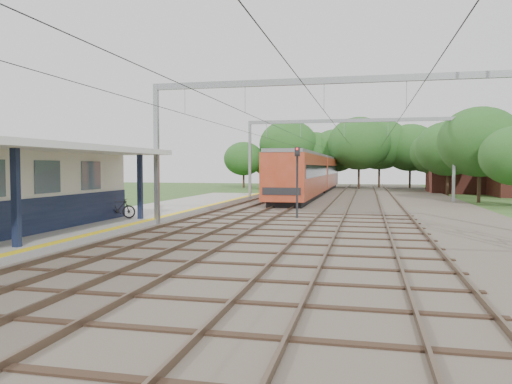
# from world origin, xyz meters

# --- Properties ---
(ground) EXTENTS (160.00, 160.00, 0.00)m
(ground) POSITION_xyz_m (0.00, 0.00, 0.00)
(ground) COLOR #2D4C1E
(ground) RESTS_ON ground
(ballast_bed) EXTENTS (18.00, 90.00, 0.10)m
(ballast_bed) POSITION_xyz_m (4.00, 30.00, 0.05)
(ballast_bed) COLOR #473D33
(ballast_bed) RESTS_ON ground
(platform) EXTENTS (5.00, 52.00, 0.35)m
(platform) POSITION_xyz_m (-7.50, 14.00, 0.17)
(platform) COLOR gray
(platform) RESTS_ON ground
(yellow_stripe) EXTENTS (0.45, 52.00, 0.01)m
(yellow_stripe) POSITION_xyz_m (-5.25, 14.00, 0.35)
(yellow_stripe) COLOR yellow
(yellow_stripe) RESTS_ON platform
(rail_tracks) EXTENTS (11.80, 88.00, 0.15)m
(rail_tracks) POSITION_xyz_m (1.50, 30.00, 0.18)
(rail_tracks) COLOR brown
(rail_tracks) RESTS_ON ballast_bed
(catenary_system) EXTENTS (17.22, 88.00, 7.00)m
(catenary_system) POSITION_xyz_m (3.39, 25.28, 5.51)
(catenary_system) COLOR gray
(catenary_system) RESTS_ON ground
(tree_band) EXTENTS (31.72, 30.88, 8.82)m
(tree_band) POSITION_xyz_m (3.84, 57.12, 4.92)
(tree_band) COLOR #382619
(tree_band) RESTS_ON ground
(house_far) EXTENTS (8.00, 6.12, 8.66)m
(house_far) POSITION_xyz_m (16.00, 52.00, 3.23)
(house_far) COLOR brown
(house_far) RESTS_ON ground
(bicycle) EXTENTS (1.77, 0.76, 1.03)m
(bicycle) POSITION_xyz_m (-7.08, 15.00, 0.87)
(bicycle) COLOR black
(bicycle) RESTS_ON platform
(train) EXTENTS (3.14, 39.03, 4.10)m
(train) POSITION_xyz_m (-0.50, 44.79, 2.28)
(train) COLOR black
(train) RESTS_ON ballast_bed
(signal_post) EXTENTS (0.28, 0.25, 4.04)m
(signal_post) POSITION_xyz_m (1.35, 19.59, 2.47)
(signal_post) COLOR black
(signal_post) RESTS_ON ground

